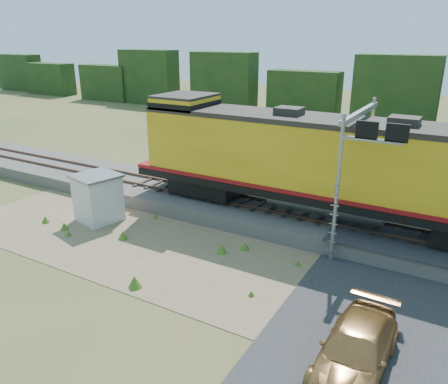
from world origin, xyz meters
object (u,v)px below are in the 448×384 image
Objects in this scene: locomotive at (322,163)px; shed at (98,198)px; signal_gantry at (361,144)px; car at (356,350)px.

locomotive is 12.01m from shed.
car is (2.31, -8.49, -4.33)m from signal_gantry.
car is at bearing -74.79° from signal_gantry.
signal_gantry reaches higher than locomotive.
shed is 15.78m from car.
locomotive reaches higher than shed.
signal_gantry is at bearing 30.98° from shed.
shed is at bearing -162.86° from signal_gantry.
shed is at bearing -157.01° from locomotive.
shed is (-10.83, -4.60, -2.38)m from locomotive.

